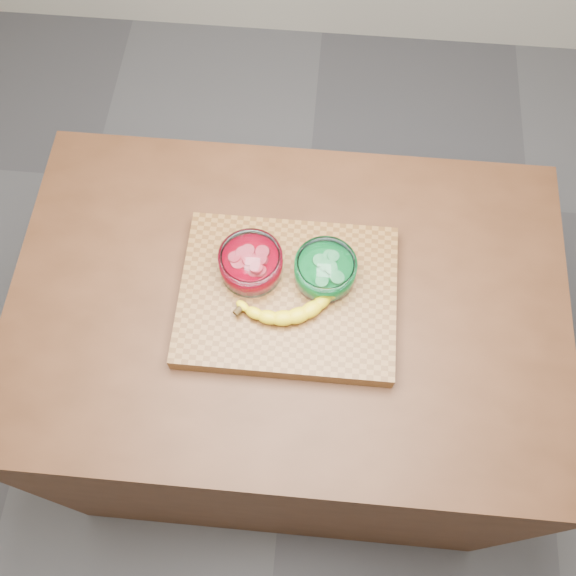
{
  "coord_description": "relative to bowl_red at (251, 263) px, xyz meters",
  "views": [
    {
      "loc": [
        0.05,
        -0.56,
        2.15
      ],
      "look_at": [
        0.0,
        0.0,
        0.96
      ],
      "focal_mm": 40.0,
      "sensor_mm": 36.0,
      "label": 1
    }
  ],
  "objects": [
    {
      "name": "ground",
      "position": [
        0.08,
        -0.04,
        -0.97
      ],
      "size": [
        3.5,
        3.5,
        0.0
      ],
      "primitive_type": "plane",
      "color": "#56565B",
      "rests_on": "ground"
    },
    {
      "name": "cutting_board",
      "position": [
        0.08,
        -0.04,
        -0.05
      ],
      "size": [
        0.45,
        0.35,
        0.04
      ],
      "primitive_type": "cube",
      "color": "brown",
      "rests_on": "counter"
    },
    {
      "name": "banana",
      "position": [
        0.08,
        -0.06,
        -0.01
      ],
      "size": [
        0.24,
        0.16,
        0.04
      ],
      "primitive_type": null,
      "color": "yellow",
      "rests_on": "cutting_board"
    },
    {
      "name": "bowl_red",
      "position": [
        0.0,
        0.0,
        0.0
      ],
      "size": [
        0.13,
        0.13,
        0.06
      ],
      "color": "white",
      "rests_on": "cutting_board"
    },
    {
      "name": "counter",
      "position": [
        0.08,
        -0.04,
        -0.52
      ],
      "size": [
        1.2,
        0.8,
        0.9
      ],
      "primitive_type": "cube",
      "color": "#462715",
      "rests_on": "ground"
    },
    {
      "name": "bowl_green",
      "position": [
        0.15,
        -0.0,
        -0.0
      ],
      "size": [
        0.13,
        0.13,
        0.06
      ],
      "color": "white",
      "rests_on": "cutting_board"
    }
  ]
}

